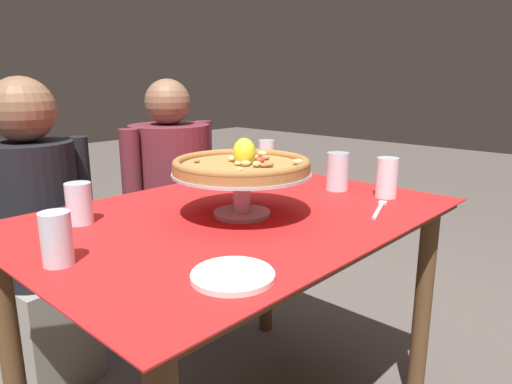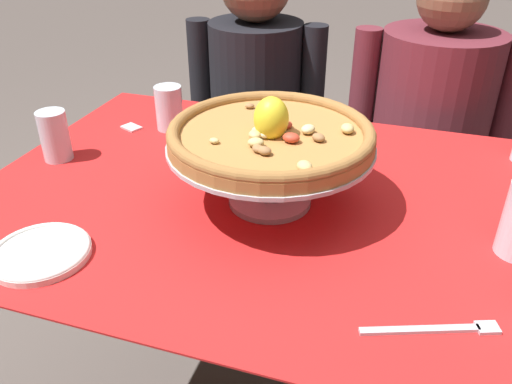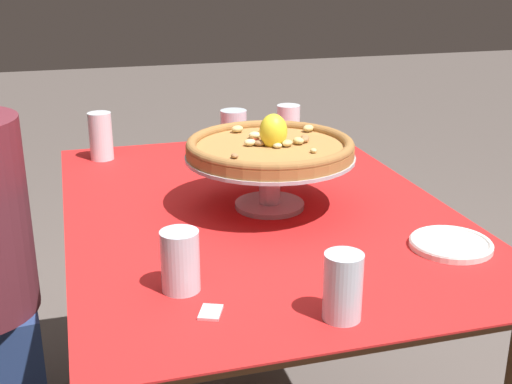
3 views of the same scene
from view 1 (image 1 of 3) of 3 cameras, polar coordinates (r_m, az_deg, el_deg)
name	(u,v)px [view 1 (image 1 of 3)]	position (r m, az deg, el deg)	size (l,w,h in m)	color
dining_table	(237,248)	(1.41, -2.31, -6.98)	(1.26, 0.89, 0.76)	brown
pizza_stand	(242,183)	(1.32, -1.79, 1.07)	(0.40, 0.40, 0.13)	#B7B7C1
pizza	(242,164)	(1.31, -1.76, 3.42)	(0.39, 0.39, 0.10)	#AD753D
water_glass_side_left	(57,242)	(1.07, -23.36, -5.71)	(0.07, 0.07, 0.12)	silver
water_glass_back_left	(79,206)	(1.35, -20.98, -1.65)	(0.07, 0.07, 0.11)	silver
water_glass_front_right	(387,180)	(1.60, 15.83, 1.40)	(0.07, 0.07, 0.13)	white
water_glass_back_right	(266,159)	(1.94, 1.28, 4.12)	(0.07, 0.07, 0.14)	white
water_glass_side_right	(337,174)	(1.67, 10.01, 2.24)	(0.08, 0.08, 0.13)	silver
side_plate	(233,275)	(0.94, -2.88, -10.17)	(0.17, 0.17, 0.02)	white
dinner_fork	(379,208)	(1.46, 15.00, -1.97)	(0.20, 0.09, 0.01)	#B7B7C1
sugar_packet	(50,234)	(1.30, -24.04, -4.71)	(0.05, 0.04, 0.01)	beige
diner_left	(38,245)	(1.90, -25.31, -5.88)	(0.47, 0.35, 1.16)	gray
diner_right	(173,212)	(2.13, -10.25, -2.50)	(0.51, 0.38, 1.15)	navy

